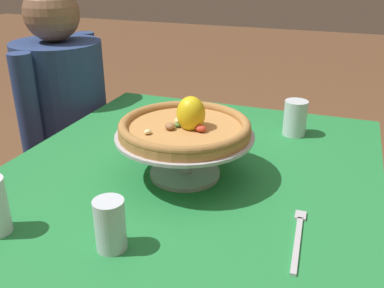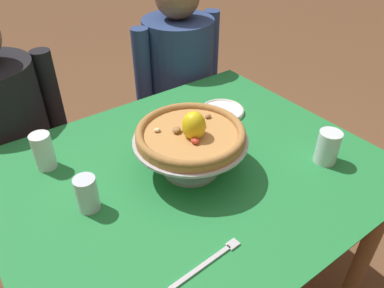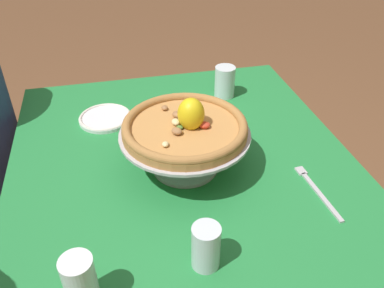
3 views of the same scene
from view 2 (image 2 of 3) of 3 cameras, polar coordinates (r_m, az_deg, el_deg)
name	(u,v)px [view 2 (image 2 of 3)]	position (r m, az deg, el deg)	size (l,w,h in m)	color
dining_table	(191,191)	(1.26, -0.22, -7.33)	(1.19, 0.99, 0.73)	olive
pizza_stand	(192,149)	(1.14, -0.03, -0.75)	(0.35, 0.35, 0.12)	#B7B7C1
pizza	(192,133)	(1.10, 0.00, 1.65)	(0.33, 0.33, 0.10)	#BC8447
water_glass_front_right	(327,149)	(1.27, 20.19, -0.71)	(0.07, 0.07, 0.11)	silver
water_glass_side_left	(87,196)	(1.07, -15.88, -7.73)	(0.06, 0.06, 0.11)	silver
water_glass_back_left	(44,153)	(1.26, -21.92, -1.36)	(0.06, 0.06, 0.12)	white
side_plate	(222,111)	(1.48, 4.70, 5.17)	(0.17, 0.17, 0.02)	white
dinner_fork	(209,261)	(0.94, 2.70, -17.65)	(0.22, 0.03, 0.01)	#B7B7C1
diner_left	(9,149)	(1.72, -26.49, -0.70)	(0.52, 0.38, 1.15)	maroon
diner_right	(179,94)	(1.96, -1.96, 7.75)	(0.50, 0.36, 1.16)	black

